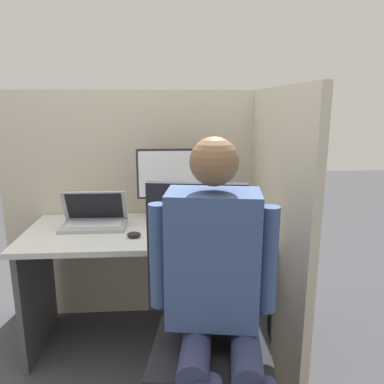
# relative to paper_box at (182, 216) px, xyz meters

# --- Properties ---
(ground_plane) EXTENTS (12.00, 12.00, 0.00)m
(ground_plane) POSITION_rel_paper_box_xyz_m (-0.21, -0.46, -0.74)
(ground_plane) COLOR #3D3D42
(cubicle_panel_back) EXTENTS (1.84, 0.04, 1.48)m
(cubicle_panel_back) POSITION_rel_paper_box_xyz_m (-0.21, 0.21, 0.00)
(cubicle_panel_back) COLOR #B7AD99
(cubicle_panel_back) RESTS_ON ground
(cubicle_panel_right) EXTENTS (0.04, 1.28, 1.48)m
(cubicle_panel_right) POSITION_rel_paper_box_xyz_m (0.48, -0.21, 0.00)
(cubicle_panel_right) COLOR #B7AD99
(cubicle_panel_right) RESTS_ON ground
(desk) EXTENTS (1.34, 0.65, 0.71)m
(desk) POSITION_rel_paper_box_xyz_m (-0.21, -0.14, -0.21)
(desk) COLOR #B7B7B2
(desk) RESTS_ON ground
(paper_box) EXTENTS (0.28, 0.23, 0.06)m
(paper_box) POSITION_rel_paper_box_xyz_m (0.00, 0.00, 0.00)
(paper_box) COLOR white
(paper_box) RESTS_ON desk
(monitor) EXTENTS (0.53, 0.22, 0.38)m
(monitor) POSITION_rel_paper_box_xyz_m (0.00, 0.00, 0.23)
(monitor) COLOR #232328
(monitor) RESTS_ON paper_box
(laptop) EXTENTS (0.36, 0.21, 0.21)m
(laptop) POSITION_rel_paper_box_xyz_m (-0.51, -0.08, 0.01)
(laptop) COLOR #99999E
(laptop) RESTS_ON desk
(mouse) EXTENTS (0.07, 0.05, 0.03)m
(mouse) POSITION_rel_paper_box_xyz_m (-0.27, -0.28, -0.02)
(mouse) COLOR black
(mouse) RESTS_ON desk
(stapler) EXTENTS (0.04, 0.14, 0.05)m
(stapler) POSITION_rel_paper_box_xyz_m (0.39, -0.16, -0.01)
(stapler) COLOR #2D2D33
(stapler) RESTS_ON desk
(carrot_toy) EXTENTS (0.04, 0.16, 0.04)m
(carrot_toy) POSITION_rel_paper_box_xyz_m (0.10, -0.38, -0.01)
(carrot_toy) COLOR orange
(carrot_toy) RESTS_ON desk
(office_chair) EXTENTS (0.54, 0.59, 1.07)m
(office_chair) POSITION_rel_paper_box_xyz_m (0.06, -0.77, -0.20)
(office_chair) COLOR black
(office_chair) RESTS_ON ground
(person) EXTENTS (0.48, 0.47, 1.29)m
(person) POSITION_rel_paper_box_xyz_m (0.09, -0.93, 0.01)
(person) COLOR #282D4C
(person) RESTS_ON ground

